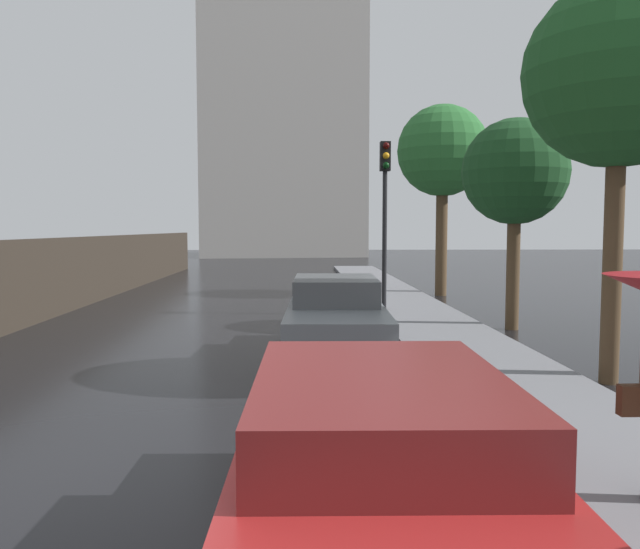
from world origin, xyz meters
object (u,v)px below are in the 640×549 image
street_tree_near (619,75)px  street_tree_far (515,173)px  traffic_light (385,194)px  car_grey_mid_road (336,317)px  street_tree_mid (443,152)px  car_red_near_kerb (378,465)px

street_tree_near → street_tree_far: (0.23, 4.86, -0.97)m
traffic_light → street_tree_far: (2.57, -2.41, 0.33)m
car_grey_mid_road → street_tree_mid: (4.16, 10.11, 4.06)m
car_grey_mid_road → street_tree_mid: bearing=69.6°
car_red_near_kerb → street_tree_mid: bearing=76.9°
car_grey_mid_road → traffic_light: 6.14m
car_red_near_kerb → traffic_light: (1.71, 12.22, 2.42)m
street_tree_near → street_tree_mid: 11.98m
traffic_light → street_tree_near: bearing=-72.2°
car_red_near_kerb → car_grey_mid_road: (0.12, 6.81, 0.00)m
car_red_near_kerb → traffic_light: traffic_light is taller
car_red_near_kerb → street_tree_mid: street_tree_mid is taller
car_red_near_kerb → street_tree_mid: (4.28, 16.92, 4.06)m
car_grey_mid_road → street_tree_near: bearing=-23.4°
street_tree_mid → street_tree_far: (-0.01, -7.11, -1.31)m
street_tree_mid → traffic_light: bearing=-118.7°
street_tree_mid → street_tree_far: 7.23m
car_grey_mid_road → street_tree_far: 5.82m
car_grey_mid_road → street_tree_near: 5.72m
street_tree_far → street_tree_mid: bearing=90.0°
car_grey_mid_road → car_red_near_kerb: bearing=-89.0°
car_grey_mid_road → street_tree_far: bearing=37.8°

